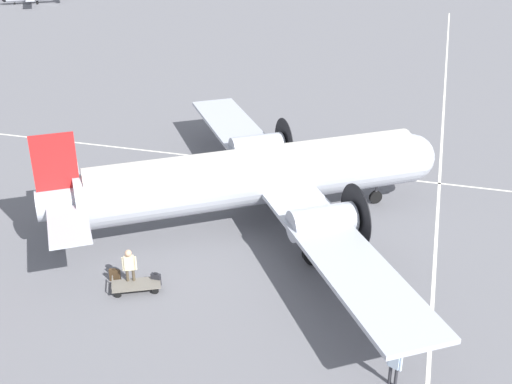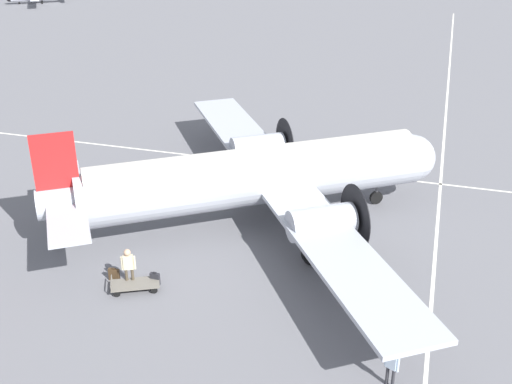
# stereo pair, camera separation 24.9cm
# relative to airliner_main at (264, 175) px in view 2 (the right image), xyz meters

# --- Properties ---
(ground_plane) EXTENTS (300.00, 300.00, 0.00)m
(ground_plane) POSITION_rel_airliner_main_xyz_m (0.34, 0.23, -2.51)
(ground_plane) COLOR slate
(apron_line_eastwest) EXTENTS (120.00, 0.16, 0.01)m
(apron_line_eastwest) POSITION_rel_airliner_main_xyz_m (0.34, -6.90, -2.51)
(apron_line_eastwest) COLOR silver
(apron_line_eastwest) RESTS_ON ground_plane
(apron_line_northsouth) EXTENTS (0.16, 120.00, 0.01)m
(apron_line_northsouth) POSITION_rel_airliner_main_xyz_m (-8.39, 0.23, -2.51)
(apron_line_northsouth) COLOR silver
(apron_line_northsouth) RESTS_ON ground_plane
(airliner_main) EXTENTS (19.97, 23.44, 5.76)m
(airliner_main) POSITION_rel_airliner_main_xyz_m (0.00, 0.00, 0.00)
(airliner_main) COLOR #ADB2BC
(airliner_main) RESTS_ON ground_plane
(crew_foreground) EXTENTS (0.51, 0.36, 1.63)m
(crew_foreground) POSITION_rel_airliner_main_xyz_m (-7.22, 10.03, -1.49)
(crew_foreground) COLOR #2D2D33
(crew_foreground) RESTS_ON ground_plane
(passenger_boarding) EXTENTS (0.57, 0.34, 1.80)m
(passenger_boarding) POSITION_rel_airliner_main_xyz_m (3.83, 7.12, -1.41)
(passenger_boarding) COLOR #473D2D
(passenger_boarding) RESTS_ON ground_plane
(suitcase_near_door) EXTENTS (0.41, 0.16, 0.61)m
(suitcase_near_door) POSITION_rel_airliner_main_xyz_m (2.87, 6.72, -2.23)
(suitcase_near_door) COLOR #232328
(suitcase_near_door) RESTS_ON ground_plane
(suitcase_upright_spare) EXTENTS (0.48, 0.14, 0.61)m
(suitcase_upright_spare) POSITION_rel_airliner_main_xyz_m (4.67, 6.91, -2.22)
(suitcase_upright_spare) COLOR #47331E
(suitcase_upright_spare) RESTS_ON ground_plane
(baggage_cart) EXTENTS (2.19, 1.70, 0.56)m
(baggage_cart) POSITION_rel_airliner_main_xyz_m (3.51, 7.31, -2.24)
(baggage_cart) COLOR #6B665B
(baggage_cart) RESTS_ON ground_plane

